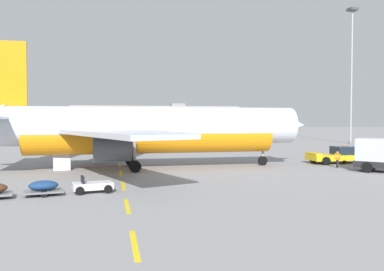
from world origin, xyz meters
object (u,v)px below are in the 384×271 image
object	(u,v)px
baggage_train	(19,189)
apron_light_mast_far	(352,61)
pushback_tug	(337,155)
airliner_foreground	(147,129)
ground_crew_worker	(337,158)
uld_cargo_container	(62,162)

from	to	relation	value
baggage_train	apron_light_mast_far	bearing A→B (deg)	41.36
pushback_tug	airliner_foreground	bearing A→B (deg)	-178.71
ground_crew_worker	airliner_foreground	bearing A→B (deg)	170.08
baggage_train	apron_light_mast_far	world-z (taller)	apron_light_mast_far
pushback_tug	baggage_train	size ratio (longest dim) A/B	0.52
baggage_train	ground_crew_worker	world-z (taller)	ground_crew_worker
ground_crew_worker	apron_light_mast_far	xyz separation A→B (m)	(25.79, 37.41, 16.03)
pushback_tug	ground_crew_worker	world-z (taller)	pushback_tug
airliner_foreground	ground_crew_worker	distance (m)	19.64
airliner_foreground	pushback_tug	size ratio (longest dim) A/B	5.76
apron_light_mast_far	pushback_tug	bearing A→B (deg)	-124.97
apron_light_mast_far	airliner_foreground	bearing A→B (deg)	-142.81
uld_cargo_container	apron_light_mast_far	world-z (taller)	apron_light_mast_far
uld_cargo_container	apron_light_mast_far	xyz separation A→B (m)	(53.14, 33.60, 16.18)
airliner_foreground	uld_cargo_container	world-z (taller)	airliner_foreground
ground_crew_worker	apron_light_mast_far	size ratio (longest dim) A/B	0.06
airliner_foreground	uld_cargo_container	size ratio (longest dim) A/B	20.10
ground_crew_worker	uld_cargo_container	size ratio (longest dim) A/B	0.97
apron_light_mast_far	uld_cargo_container	bearing A→B (deg)	-147.70
airliner_foreground	baggage_train	size ratio (longest dim) A/B	2.97
airliner_foreground	pushback_tug	bearing A→B (deg)	1.29
ground_crew_worker	apron_light_mast_far	bearing A→B (deg)	55.42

